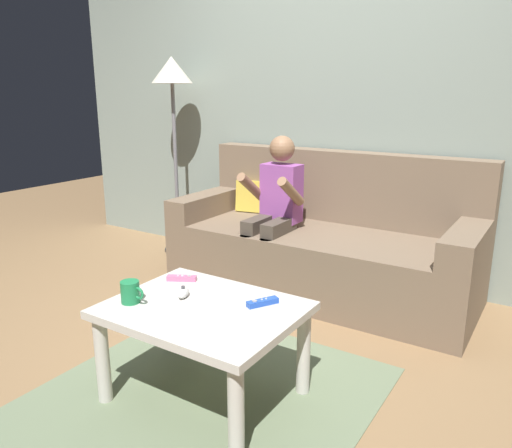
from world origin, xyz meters
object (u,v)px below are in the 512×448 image
couch (323,245)px  person_seated_on_couch (274,206)px  floor_lamp (172,85)px  game_remote_blue_near_edge (262,302)px  game_remote_pink_far_corner (182,278)px  coffee_table (203,322)px  coffee_mug (131,292)px  nunchuk_white (183,293)px

couch → person_seated_on_couch: bearing=-144.1°
person_seated_on_couch → floor_lamp: (-1.10, 0.30, 0.77)m
game_remote_blue_near_edge → game_remote_pink_far_corner: 0.47m
coffee_table → game_remote_pink_far_corner: game_remote_pink_far_corner is taller
coffee_table → person_seated_on_couch: bearing=107.0°
game_remote_blue_near_edge → coffee_mug: bearing=-150.0°
floor_lamp → couch: bearing=-4.5°
coffee_table → floor_lamp: floor_lamp is taller
floor_lamp → game_remote_pink_far_corner: bearing=-48.0°
couch → nunchuk_white: bearing=-91.1°
coffee_table → coffee_mug: size_ratio=6.71×
game_remote_blue_near_edge → person_seated_on_couch: bearing=118.2°
nunchuk_white → coffee_mug: 0.22m
person_seated_on_couch → floor_lamp: bearing=164.8°
person_seated_on_couch → coffee_table: size_ratio=1.30×
couch → coffee_mug: 1.56m
couch → coffee_table: (0.11, -1.41, 0.05)m
floor_lamp → coffee_mug: bearing=-54.1°
coffee_mug → floor_lamp: bearing=125.9°
game_remote_blue_near_edge → coffee_mug: 0.56m
game_remote_blue_near_edge → coffee_mug: (-0.49, -0.28, 0.04)m
nunchuk_white → coffee_table: bearing=-13.0°
person_seated_on_couch → coffee_table: 1.29m
game_remote_blue_near_edge → nunchuk_white: (-0.34, -0.12, 0.01)m
game_remote_blue_near_edge → game_remote_pink_far_corner: (-0.47, 0.03, 0.00)m
person_seated_on_couch → coffee_mug: 1.36m
coffee_mug → coffee_table: bearing=25.3°
game_remote_pink_far_corner → coffee_table: bearing=-33.4°
couch → game_remote_blue_near_edge: bearing=-76.2°
coffee_table → coffee_mug: (-0.28, -0.13, 0.12)m
nunchuk_white → floor_lamp: 2.20m
person_seated_on_couch → nunchuk_white: bearing=-78.6°
couch → game_remote_pink_far_corner: couch is taller
floor_lamp → person_seated_on_couch: bearing=-15.2°
coffee_table → floor_lamp: size_ratio=0.51×
game_remote_blue_near_edge → floor_lamp: size_ratio=0.09×
nunchuk_white → coffee_mug: (-0.15, -0.16, 0.03)m
game_remote_pink_far_corner → floor_lamp: bearing=132.0°
game_remote_blue_near_edge → game_remote_pink_far_corner: size_ratio=0.99×
person_seated_on_couch → game_remote_pink_far_corner: 1.06m
game_remote_blue_near_edge → floor_lamp: (-1.68, 1.37, 0.91)m
game_remote_pink_far_corner → coffee_mug: 0.31m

